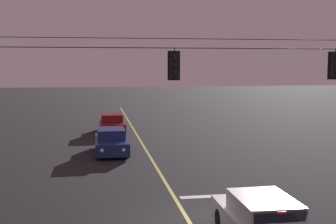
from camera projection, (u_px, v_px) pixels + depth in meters
name	position (u px, v px, depth m)	size (l,w,h in m)	color
ground_plane	(191.00, 224.00, 14.15)	(180.00, 180.00, 0.00)	black
lane_centre_stripe	(153.00, 161.00, 23.41)	(0.14, 60.00, 0.01)	#D1C64C
stop_bar_paint	(224.00, 196.00, 17.24)	(3.40, 0.36, 0.01)	silver
signal_span_assembly	(172.00, 100.00, 17.14)	(21.06, 0.32, 7.01)	#423021
traffic_light_left_inner	(175.00, 65.00, 17.00)	(0.48, 0.41, 1.22)	black
traffic_light_centre	(335.00, 65.00, 18.04)	(0.48, 0.41, 1.22)	black
car_waiting_near_lane	(262.00, 223.00, 12.43)	(1.80, 4.33, 1.39)	#A5A5AD
car_oncoming_lead	(111.00, 142.00, 25.52)	(1.80, 4.42, 1.39)	navy
car_oncoming_trailing	(112.00, 124.00, 33.20)	(1.80, 4.42, 1.39)	maroon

